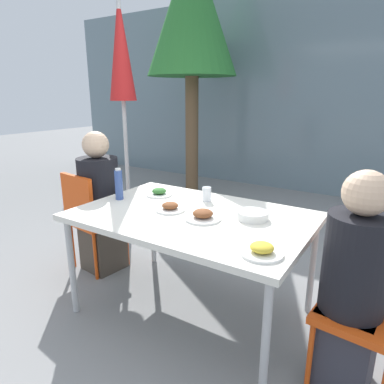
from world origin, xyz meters
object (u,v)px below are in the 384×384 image
(chair_right, at_px, (365,295))
(salad_bowl, at_px, (253,215))
(closed_umbrella, at_px, (122,66))
(bottle, at_px, (119,184))
(drinking_cup, at_px, (207,194))
(person_right, at_px, (352,290))
(person_left, at_px, (100,206))
(tree_behind_left, at_px, (192,12))
(chair_left, at_px, (90,214))

(chair_right, distance_m, salad_bowl, 0.76)
(closed_umbrella, bearing_deg, bottle, -49.69)
(drinking_cup, height_order, salad_bowl, drinking_cup)
(person_right, distance_m, closed_umbrella, 2.94)
(person_left, bearing_deg, salad_bowl, 6.87)
(tree_behind_left, bearing_deg, person_left, -74.81)
(person_left, xyz_separation_m, tree_behind_left, (-0.70, 2.57, 2.05))
(chair_right, height_order, person_right, person_right)
(chair_right, relative_size, bottle, 3.67)
(closed_umbrella, bearing_deg, person_left, -62.14)
(chair_left, bearing_deg, person_right, 2.86)
(chair_right, bearing_deg, closed_umbrella, -15.17)
(chair_left, distance_m, tree_behind_left, 3.44)
(chair_left, relative_size, bottle, 3.67)
(person_right, relative_size, closed_umbrella, 0.48)
(chair_left, distance_m, closed_umbrella, 1.59)
(person_left, xyz_separation_m, person_right, (2.04, -0.23, -0.01))
(person_left, distance_m, tree_behind_left, 3.36)
(chair_right, bearing_deg, drinking_cup, -10.25)
(chair_right, relative_size, closed_umbrella, 0.35)
(person_right, xyz_separation_m, drinking_cup, (-1.08, 0.40, 0.23))
(chair_left, xyz_separation_m, chair_right, (2.16, -0.08, 0.00))
(salad_bowl, height_order, tree_behind_left, tree_behind_left)
(salad_bowl, relative_size, tree_behind_left, 0.06)
(chair_right, height_order, drinking_cup, chair_right)
(bottle, distance_m, drinking_cup, 0.66)
(person_right, bearing_deg, chair_left, 1.46)
(chair_left, xyz_separation_m, person_right, (2.10, -0.15, 0.05))
(bottle, bearing_deg, drinking_cup, 28.90)
(chair_left, distance_m, chair_right, 2.16)
(closed_umbrella, bearing_deg, chair_left, -67.35)
(tree_behind_left, bearing_deg, chair_right, -44.23)
(chair_right, bearing_deg, tree_behind_left, -38.57)
(bottle, bearing_deg, closed_umbrella, 130.31)
(person_left, bearing_deg, person_right, 0.70)
(chair_left, bearing_deg, person_left, 57.99)
(closed_umbrella, height_order, tree_behind_left, tree_behind_left)
(bottle, bearing_deg, tree_behind_left, 111.69)
(closed_umbrella, distance_m, tree_behind_left, 1.97)
(chair_left, relative_size, closed_umbrella, 0.35)
(person_left, bearing_deg, chair_right, 2.90)
(person_right, relative_size, salad_bowl, 5.95)
(chair_left, height_order, person_right, person_right)
(person_left, relative_size, person_right, 1.03)
(salad_bowl, bearing_deg, chair_left, -177.30)
(chair_left, bearing_deg, salad_bowl, 9.75)
(tree_behind_left, bearing_deg, closed_umbrella, -81.28)
(drinking_cup, distance_m, tree_behind_left, 3.44)
(person_right, xyz_separation_m, bottle, (-1.66, 0.08, 0.30))
(person_right, distance_m, drinking_cup, 1.17)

